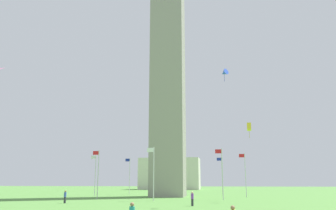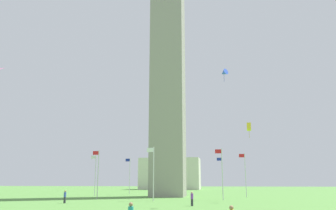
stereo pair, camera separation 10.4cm
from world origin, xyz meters
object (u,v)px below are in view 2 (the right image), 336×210
flagpole_n (95,173)px  flagpole_w (177,174)px  flagpole_se (222,171)px  flagpole_s (245,173)px  flagpole_sw (222,174)px  kite_pink_diamond (0,69)px  person_purple_shirt (192,199)px  flagpole_e (153,171)px  kite_yellow_box (249,127)px  flagpole_ne (98,172)px  flagpole_nw (129,174)px  kite_blue_delta (224,73)px  person_blue_shirt (65,197)px  obelisk_monument (168,51)px  distant_building (170,174)px

flagpole_n → flagpole_w: 20.54m
flagpole_se → flagpole_s: 11.12m
flagpole_sw → kite_pink_diamond: (34.62, 28.83, 15.98)m
flagpole_w → person_purple_shirt: flagpole_w is taller
flagpole_e → person_purple_shirt: (-6.62, 9.56, -3.55)m
flagpole_e → flagpole_w: 29.05m
flagpole_s → kite_yellow_box: 15.91m
flagpole_ne → flagpole_nw: 20.54m
flagpole_e → flagpole_se: bearing=-157.5°
flagpole_nw → person_purple_shirt: bearing=116.2°
flagpole_sw → flagpole_s: bearing=112.5°
flagpole_e → flagpole_w: size_ratio=1.00×
flagpole_nw → flagpole_e: bearing=112.5°
kite_blue_delta → kite_yellow_box: 11.32m
flagpole_e → flagpole_se: 11.12m
person_blue_shirt → kite_blue_delta: kite_blue_delta is taller
flagpole_w → flagpole_nw: bearing=22.5°
flagpole_ne → flagpole_sw: bearing=-135.0°
flagpole_s → flagpole_nw: size_ratio=1.00×
person_blue_shirt → person_purple_shirt: bearing=-82.9°
flagpole_se → kite_yellow_box: bearing=134.2°
person_blue_shirt → obelisk_monument: bearing=-10.6°
flagpole_ne → person_purple_shirt: 22.11m
obelisk_monument → flagpole_ne: (10.33, 10.27, -24.82)m
kite_yellow_box → person_blue_shirt: bearing=15.0°
flagpole_e → flagpole_s: same height
flagpole_se → kite_blue_delta: kite_blue_delta is taller
distant_building → flagpole_e: bearing=96.2°
obelisk_monument → flagpole_ne: bearing=44.8°
flagpole_s → kite_blue_delta: (3.61, 23.72, 12.05)m
flagpole_e → flagpole_nw: same height
flagpole_e → flagpole_sw: bearing=-112.5°
person_purple_shirt → flagpole_n: bearing=24.2°
flagpole_nw → kite_blue_delta: kite_blue_delta is taller
person_purple_shirt → kite_pink_diamond: size_ratio=0.95×
flagpole_e → person_blue_shirt: bearing=32.3°
flagpole_ne → flagpole_e: size_ratio=1.00×
flagpole_ne → kite_pink_diamond: kite_pink_diamond is taller
flagpole_nw → person_purple_shirt: 38.45m
flagpole_n → kite_yellow_box: size_ratio=3.49×
flagpole_w → kite_pink_diamond: (24.35, 33.09, 15.98)m
flagpole_n → flagpole_s: (-29.05, 0.00, 0.00)m
flagpole_n → kite_pink_diamond: kite_pink_diamond is taller
obelisk_monument → flagpole_se: size_ratio=7.30×
flagpole_n → kite_blue_delta: (-25.44, 23.72, 12.05)m
flagpole_ne → flagpole_se: same height
distant_building → obelisk_monument: bearing=97.9°
flagpole_s → person_purple_shirt: (7.90, 24.08, -3.55)m
flagpole_n → flagpole_s: 29.05m
flagpole_nw → distant_building: distant_building is taller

